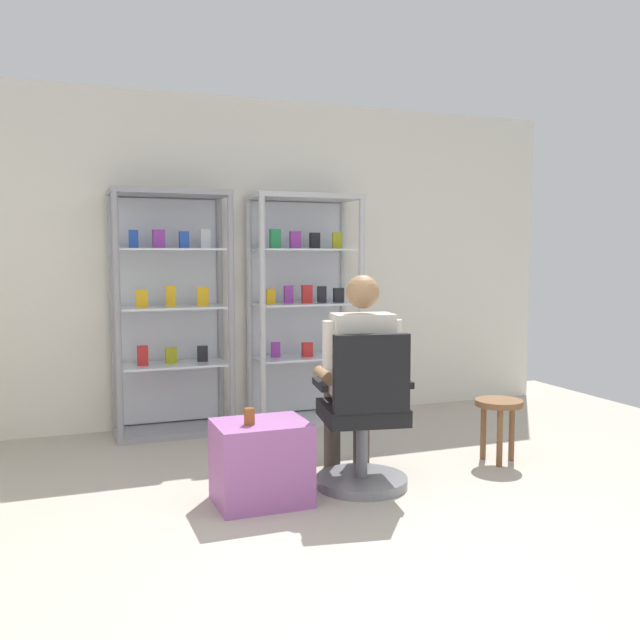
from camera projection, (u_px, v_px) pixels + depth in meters
name	position (u px, v px, depth m)	size (l,w,h in m)	color
ground_plane	(390.00, 563.00, 3.21)	(7.20, 7.20, 0.00)	#B2A899
back_wall	(231.00, 262.00, 5.88)	(6.00, 0.10, 2.70)	silver
display_cabinet_left	(171.00, 311.00, 5.50)	(0.90, 0.45, 1.90)	gray
display_cabinet_right	(303.00, 307.00, 5.89)	(0.90, 0.45, 1.90)	#B7B7BC
office_chair	(364.00, 425.00, 4.18)	(0.60, 0.56, 0.96)	slate
seated_shopkeeper	(358.00, 368.00, 4.31)	(0.54, 0.61, 1.29)	#3F382D
storage_crate	(261.00, 462.00, 3.97)	(0.52, 0.41, 0.47)	#9E599E
tea_glass	(249.00, 416.00, 3.88)	(0.06, 0.06, 0.09)	brown
wooden_stool	(499.00, 413.00, 4.74)	(0.32, 0.32, 0.43)	brown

